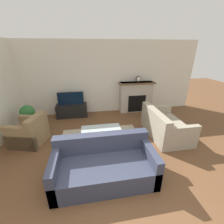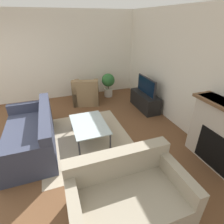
# 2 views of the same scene
# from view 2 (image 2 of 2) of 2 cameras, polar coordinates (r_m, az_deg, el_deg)

# --- Properties ---
(wall_back) EXTENTS (8.20, 0.06, 2.70)m
(wall_back) POSITION_cam_2_polar(r_m,az_deg,el_deg) (4.52, 21.03, 12.62)
(wall_back) COLOR silver
(wall_back) RESTS_ON ground_plane
(wall_left) EXTENTS (0.06, 7.31, 2.70)m
(wall_left) POSITION_cam_2_polar(r_m,az_deg,el_deg) (6.09, -13.51, 17.30)
(wall_left) COLOR silver
(wall_left) RESTS_ON ground_plane
(area_rug) EXTENTS (2.28, 1.93, 0.00)m
(area_rug) POSITION_cam_2_polar(r_m,az_deg,el_deg) (4.08, -8.37, -8.54)
(area_rug) COLOR #B7A88E
(area_rug) RESTS_ON ground_plane
(tv_stand) EXTENTS (1.12, 0.44, 0.48)m
(tv_stand) POSITION_cam_2_polar(r_m,az_deg,el_deg) (5.35, 10.70, 3.54)
(tv_stand) COLOR black
(tv_stand) RESTS_ON ground_plane
(tv) EXTENTS (0.93, 0.06, 0.48)m
(tv) POSITION_cam_2_polar(r_m,az_deg,el_deg) (5.17, 11.15, 8.38)
(tv) COLOR #232328
(tv) RESTS_ON tv_stand
(couch_sectional) EXTENTS (1.94, 0.95, 0.82)m
(couch_sectional) POSITION_cam_2_polar(r_m,az_deg,el_deg) (3.99, -24.60, -7.12)
(couch_sectional) COLOR #33384C
(couch_sectional) RESTS_ON ground_plane
(couch_loveseat) EXTENTS (0.97, 1.54, 0.82)m
(couch_loveseat) POSITION_cam_2_polar(r_m,az_deg,el_deg) (2.64, 4.95, -26.02)
(couch_loveseat) COLOR #9E937F
(couch_loveseat) RESTS_ON ground_plane
(armchair_by_window) EXTENTS (0.99, 0.97, 0.82)m
(armchair_by_window) POSITION_cam_2_polar(r_m,az_deg,el_deg) (5.68, -8.40, 5.91)
(armchair_by_window) COLOR #8C704C
(armchair_by_window) RESTS_ON ground_plane
(coffee_table) EXTENTS (1.08, 0.73, 0.38)m
(coffee_table) POSITION_cam_2_polar(r_m,az_deg,el_deg) (3.90, -7.50, -4.16)
(coffee_table) COLOR #333338
(coffee_table) RESTS_ON ground_plane
(potted_plant) EXTENTS (0.44, 0.44, 0.80)m
(potted_plant) POSITION_cam_2_polar(r_m,az_deg,el_deg) (6.05, -1.24, 9.52)
(potted_plant) COLOR beige
(potted_plant) RESTS_ON ground_plane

